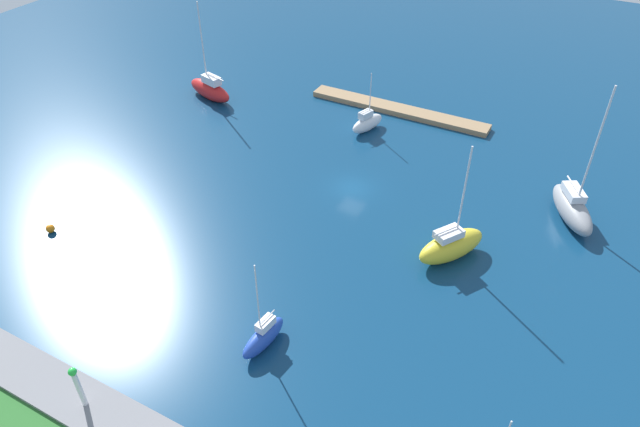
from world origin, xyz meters
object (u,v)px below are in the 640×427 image
(sailboat_red_far_north, at_px, (210,89))
(sailboat_blue_lone_south, at_px, (263,336))
(pier_dock, at_px, (398,110))
(sailboat_white_outer_mooring, at_px, (367,123))
(sailboat_yellow_mid_basin, at_px, (451,245))
(sailboat_gray_far_south, at_px, (572,208))
(harbor_beacon, at_px, (78,384))
(mooring_buoy_orange, at_px, (50,229))

(sailboat_red_far_north, height_order, sailboat_blue_lone_south, sailboat_red_far_north)
(pier_dock, distance_m, sailboat_white_outer_mooring, 6.49)
(sailboat_blue_lone_south, relative_size, sailboat_white_outer_mooring, 1.16)
(pier_dock, bearing_deg, sailboat_yellow_mid_basin, 121.67)
(sailboat_gray_far_south, relative_size, sailboat_blue_lone_south, 1.69)
(sailboat_red_far_north, distance_m, sailboat_white_outer_mooring, 22.19)
(harbor_beacon, relative_size, sailboat_red_far_north, 0.29)
(harbor_beacon, distance_m, sailboat_blue_lone_south, 13.35)
(sailboat_gray_far_south, height_order, sailboat_white_outer_mooring, sailboat_gray_far_south)
(mooring_buoy_orange, bearing_deg, harbor_beacon, 144.87)
(sailboat_white_outer_mooring, distance_m, mooring_buoy_orange, 37.23)
(pier_dock, distance_m, sailboat_blue_lone_south, 40.83)
(pier_dock, height_order, mooring_buoy_orange, mooring_buoy_orange)
(pier_dock, bearing_deg, sailboat_gray_far_south, 151.31)
(sailboat_red_far_north, bearing_deg, sailboat_gray_far_south, -170.22)
(sailboat_white_outer_mooring, bearing_deg, harbor_beacon, -161.88)
(sailboat_gray_far_south, height_order, sailboat_red_far_north, sailboat_gray_far_south)
(pier_dock, xyz_separation_m, sailboat_red_far_north, (23.66, 8.30, 1.05))
(pier_dock, relative_size, sailboat_gray_far_south, 1.64)
(pier_dock, relative_size, sailboat_yellow_mid_basin, 2.04)
(pier_dock, xyz_separation_m, sailboat_white_outer_mooring, (1.57, 6.26, 0.75))
(pier_dock, xyz_separation_m, harbor_beacon, (1.79, 51.43, 3.34))
(sailboat_gray_far_south, relative_size, sailboat_white_outer_mooring, 1.95)
(pier_dock, height_order, sailboat_blue_lone_south, sailboat_blue_lone_south)
(sailboat_yellow_mid_basin, bearing_deg, pier_dock, 63.62)
(pier_dock, height_order, sailboat_white_outer_mooring, sailboat_white_outer_mooring)
(sailboat_red_far_north, bearing_deg, sailboat_blue_lone_south, 147.28)
(sailboat_gray_far_south, bearing_deg, mooring_buoy_orange, -89.65)
(sailboat_gray_far_south, xyz_separation_m, sailboat_white_outer_mooring, (24.96, -6.54, -0.28))
(harbor_beacon, bearing_deg, sailboat_yellow_mid_basin, -121.00)
(sailboat_red_far_north, xyz_separation_m, mooring_buoy_orange, (-3.52, 30.22, -0.96))
(sailboat_blue_lone_south, height_order, sailboat_yellow_mid_basin, sailboat_yellow_mid_basin)
(pier_dock, xyz_separation_m, sailboat_yellow_mid_basin, (-14.74, 23.90, 1.09))
(sailboat_yellow_mid_basin, xyz_separation_m, sailboat_white_outer_mooring, (16.31, -17.64, -0.34))
(harbor_beacon, height_order, sailboat_red_far_north, sailboat_red_far_north)
(sailboat_yellow_mid_basin, relative_size, sailboat_white_outer_mooring, 1.57)
(mooring_buoy_orange, bearing_deg, sailboat_yellow_mid_basin, -157.26)
(sailboat_white_outer_mooring, bearing_deg, mooring_buoy_orange, 168.48)
(sailboat_blue_lone_south, bearing_deg, sailboat_yellow_mid_basin, 157.11)
(sailboat_red_far_north, xyz_separation_m, sailboat_white_outer_mooring, (-22.09, -2.05, -0.29))
(sailboat_yellow_mid_basin, height_order, sailboat_white_outer_mooring, sailboat_yellow_mid_basin)
(pier_dock, distance_m, sailboat_red_far_north, 25.10)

